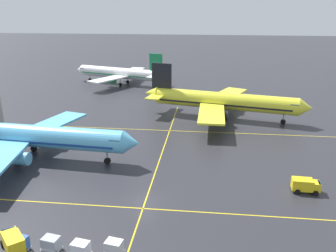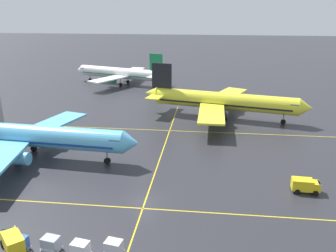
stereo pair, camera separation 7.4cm
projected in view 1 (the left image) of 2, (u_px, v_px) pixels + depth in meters
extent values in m
plane|color=#28282D|center=(145.00, 201.00, 53.00)|extent=(600.00, 600.00, 0.00)
cylinder|color=#5BB7E5|center=(34.00, 136.00, 66.47)|extent=(34.37, 6.58, 4.06)
cone|color=#5BB7E5|center=(131.00, 143.00, 63.14)|extent=(3.06, 4.17, 3.98)
cube|color=#5BB7E5|center=(53.00, 124.00, 75.31)|extent=(9.81, 16.93, 0.43)
cylinder|color=#5BB7E5|center=(19.00, 158.00, 61.91)|extent=(3.79, 2.51, 2.24)
cylinder|color=#5BB7E5|center=(51.00, 136.00, 72.24)|extent=(3.79, 2.51, 2.24)
cube|color=#385166|center=(118.00, 139.00, 63.40)|extent=(2.19, 3.86, 0.75)
cube|color=navy|center=(34.00, 138.00, 66.63)|extent=(31.65, 6.41, 0.38)
cylinder|color=#99999E|center=(107.00, 155.00, 64.80)|extent=(0.30, 0.30, 1.76)
cylinder|color=black|center=(107.00, 161.00, 65.18)|extent=(1.21, 0.57, 1.17)
cylinder|color=#99999E|center=(16.00, 154.00, 65.10)|extent=(0.30, 0.30, 1.76)
cylinder|color=black|center=(17.00, 160.00, 65.48)|extent=(1.21, 0.57, 1.17)
cylinder|color=#99999E|center=(33.00, 143.00, 70.27)|extent=(0.30, 0.30, 1.76)
cylinder|color=black|center=(34.00, 149.00, 70.64)|extent=(1.21, 0.57, 1.17)
cylinder|color=yellow|center=(224.00, 101.00, 89.86)|extent=(35.19, 11.66, 4.17)
cone|color=yellow|center=(306.00, 108.00, 83.94)|extent=(3.67, 4.61, 4.09)
cone|color=yellow|center=(152.00, 93.00, 95.73)|extent=(4.28, 4.63, 3.96)
cube|color=black|center=(162.00, 76.00, 93.34)|extent=(5.23, 1.52, 6.58)
cube|color=yellow|center=(155.00, 97.00, 92.07)|extent=(4.66, 6.33, 0.26)
cube|color=yellow|center=(164.00, 91.00, 97.96)|extent=(4.66, 6.33, 0.26)
cube|color=yellow|center=(212.00, 113.00, 82.06)|extent=(5.84, 16.51, 0.44)
cube|color=yellow|center=(227.00, 95.00, 98.76)|extent=(12.01, 17.35, 0.44)
cylinder|color=black|center=(220.00, 115.00, 85.34)|extent=(4.14, 3.06, 2.30)
cylinder|color=black|center=(229.00, 103.00, 95.56)|extent=(4.14, 3.06, 2.30)
cube|color=#385166|center=(295.00, 104.00, 84.54)|extent=(2.76, 4.17, 0.77)
cube|color=black|center=(224.00, 103.00, 90.02)|extent=(32.45, 11.09, 0.40)
cylinder|color=#99999E|center=(284.00, 117.00, 86.27)|extent=(0.31, 0.31, 1.81)
cylinder|color=black|center=(283.00, 122.00, 86.66)|extent=(1.29, 0.74, 1.21)
cylinder|color=#99999E|center=(213.00, 114.00, 88.84)|extent=(0.31, 0.31, 1.81)
cylinder|color=black|center=(212.00, 118.00, 89.23)|extent=(1.29, 0.74, 1.21)
cylinder|color=#99999E|center=(218.00, 108.00, 93.95)|extent=(0.31, 0.31, 1.81)
cylinder|color=black|center=(217.00, 112.00, 94.34)|extent=(1.29, 0.74, 1.21)
cylinder|color=white|center=(119.00, 73.00, 128.99)|extent=(30.86, 12.98, 3.71)
cone|color=white|center=(80.00, 70.00, 135.58)|extent=(3.52, 4.23, 3.63)
cone|color=white|center=(163.00, 76.00, 122.16)|extent=(4.04, 4.30, 3.52)
cube|color=#197F47|center=(156.00, 63.00, 121.82)|extent=(4.57, 1.75, 5.85)
cube|color=white|center=(161.00, 74.00, 125.49)|extent=(4.51, 5.78, 0.23)
cube|color=white|center=(153.00, 77.00, 120.44)|extent=(4.51, 5.78, 0.23)
cube|color=white|center=(133.00, 71.00, 135.95)|extent=(6.48, 15.05, 0.39)
cube|color=white|center=(108.00, 79.00, 121.64)|extent=(11.64, 15.22, 0.39)
cylinder|color=#2D9956|center=(126.00, 76.00, 134.04)|extent=(3.78, 2.96, 2.05)
cylinder|color=#2D9956|center=(111.00, 81.00, 125.28)|extent=(3.78, 2.96, 2.05)
cube|color=#385166|center=(85.00, 69.00, 134.53)|extent=(2.71, 3.78, 0.68)
cube|color=#197F47|center=(119.00, 74.00, 129.14)|extent=(28.49, 12.26, 0.35)
cylinder|color=#99999E|center=(90.00, 77.00, 134.70)|extent=(0.27, 0.27, 1.61)
cylinder|color=black|center=(90.00, 80.00, 135.04)|extent=(1.16, 0.74, 1.07)
cylinder|color=#99999E|center=(128.00, 79.00, 131.18)|extent=(0.27, 0.27, 1.61)
cylinder|color=black|center=(128.00, 82.00, 131.52)|extent=(1.16, 0.74, 1.07)
cylinder|color=#99999E|center=(120.00, 81.00, 126.80)|extent=(0.27, 0.27, 1.61)
cylinder|color=black|center=(120.00, 84.00, 127.14)|extent=(1.16, 0.74, 1.07)
cube|color=yellow|center=(143.00, 208.00, 51.12)|extent=(148.02, 0.20, 0.01)
cube|color=yellow|center=(170.00, 131.00, 82.47)|extent=(148.02, 0.20, 0.01)
cube|color=yellow|center=(159.00, 160.00, 66.79)|extent=(0.20, 73.27, 0.01)
cube|color=yellow|center=(302.00, 184.00, 55.33)|extent=(3.11, 2.07, 1.70)
cube|color=yellow|center=(315.00, 186.00, 55.05)|extent=(1.40, 1.87, 1.40)
cube|color=#385166|center=(319.00, 184.00, 54.86)|extent=(0.45, 1.62, 0.70)
cylinder|color=black|center=(316.00, 193.00, 54.40)|extent=(0.82, 0.33, 0.80)
cylinder|color=black|center=(313.00, 187.00, 56.17)|extent=(0.82, 0.33, 0.80)
cylinder|color=black|center=(298.00, 192.00, 54.83)|extent=(0.82, 0.33, 0.80)
cylinder|color=black|center=(296.00, 186.00, 56.60)|extent=(0.82, 0.33, 0.80)
cube|color=yellow|center=(14.00, 243.00, 41.77)|extent=(3.43, 3.49, 1.70)
cube|color=yellow|center=(10.00, 236.00, 43.31)|extent=(2.20, 2.18, 1.40)
cube|color=#385166|center=(8.00, 231.00, 43.59)|extent=(1.42, 1.35, 0.70)
cylinder|color=black|center=(19.00, 238.00, 44.03)|extent=(0.75, 0.78, 0.80)
cylinder|color=black|center=(2.00, 244.00, 42.97)|extent=(0.75, 0.78, 0.80)
cylinder|color=black|center=(25.00, 249.00, 42.04)|extent=(0.75, 0.78, 0.80)
cube|color=#99999E|center=(20.00, 249.00, 42.22)|extent=(2.36, 1.96, 0.12)
cube|color=#335BAD|center=(19.00, 243.00, 41.96)|extent=(2.13, 1.77, 1.50)
cube|color=#335BAD|center=(16.00, 250.00, 41.59)|extent=(1.97, 0.90, 0.57)
cylinder|color=#99999E|center=(30.00, 251.00, 41.83)|extent=(0.70, 0.21, 0.08)
cylinder|color=black|center=(30.00, 248.00, 42.59)|extent=(0.25, 0.14, 0.24)
cylinder|color=black|center=(10.00, 252.00, 41.96)|extent=(0.25, 0.14, 0.24)
cylinder|color=black|center=(18.00, 246.00, 43.08)|extent=(0.25, 0.14, 0.24)
cube|color=#99999E|center=(52.00, 249.00, 42.19)|extent=(2.36, 1.96, 0.12)
cube|color=#9EA3AD|center=(51.00, 243.00, 41.93)|extent=(2.13, 1.77, 1.50)
cube|color=#9EA3AD|center=(48.00, 250.00, 41.56)|extent=(1.97, 0.90, 0.57)
cylinder|color=#99999E|center=(62.00, 251.00, 41.81)|extent=(0.70, 0.21, 0.08)
cylinder|color=black|center=(61.00, 249.00, 42.57)|extent=(0.25, 0.14, 0.24)
cylinder|color=black|center=(42.00, 252.00, 41.93)|extent=(0.25, 0.14, 0.24)
cylinder|color=black|center=(49.00, 246.00, 43.05)|extent=(0.25, 0.14, 0.24)
cube|color=silver|center=(81.00, 248.00, 41.05)|extent=(2.13, 1.77, 1.50)
cylinder|color=black|center=(77.00, 251.00, 42.17)|extent=(0.25, 0.14, 0.24)
cube|color=silver|center=(114.00, 247.00, 41.30)|extent=(2.13, 1.77, 1.50)
cylinder|color=black|center=(123.00, 252.00, 41.93)|extent=(0.25, 0.14, 0.24)
cylinder|color=black|center=(110.00, 249.00, 42.42)|extent=(0.25, 0.14, 0.24)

